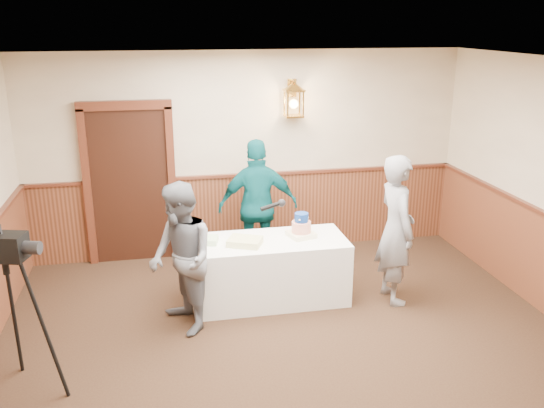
{
  "coord_description": "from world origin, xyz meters",
  "views": [
    {
      "loc": [
        -1.2,
        -4.17,
        3.17
      ],
      "look_at": [
        -0.02,
        1.7,
        1.25
      ],
      "focal_mm": 38.0,
      "sensor_mm": 36.0,
      "label": 1
    }
  ],
  "objects_px": {
    "display_table": "(269,270)",
    "tiered_cake": "(301,227)",
    "sheet_cake_green": "(206,240)",
    "interviewer": "(181,259)",
    "tv_camera_rig": "(15,326)",
    "sheet_cake_yellow": "(245,242)",
    "assistant_p": "(258,206)",
    "baker": "(396,230)"
  },
  "relations": [
    {
      "from": "display_table",
      "to": "tiered_cake",
      "type": "bearing_deg",
      "value": 5.15
    },
    {
      "from": "tiered_cake",
      "to": "sheet_cake_green",
      "type": "relative_size",
      "value": 1.26
    },
    {
      "from": "sheet_cake_green",
      "to": "interviewer",
      "type": "bearing_deg",
      "value": -118.29
    },
    {
      "from": "display_table",
      "to": "tv_camera_rig",
      "type": "bearing_deg",
      "value": -151.1
    },
    {
      "from": "tiered_cake",
      "to": "tv_camera_rig",
      "type": "relative_size",
      "value": 0.23
    },
    {
      "from": "display_table",
      "to": "sheet_cake_green",
      "type": "bearing_deg",
      "value": 175.46
    },
    {
      "from": "sheet_cake_yellow",
      "to": "display_table",
      "type": "bearing_deg",
      "value": 16.8
    },
    {
      "from": "tiered_cake",
      "to": "interviewer",
      "type": "distance_m",
      "value": 1.51
    },
    {
      "from": "sheet_cake_green",
      "to": "assistant_p",
      "type": "xyz_separation_m",
      "value": [
        0.76,
        0.83,
        0.09
      ]
    },
    {
      "from": "sheet_cake_green",
      "to": "assistant_p",
      "type": "relative_size",
      "value": 0.16
    },
    {
      "from": "sheet_cake_yellow",
      "to": "assistant_p",
      "type": "distance_m",
      "value": 1.03
    },
    {
      "from": "tiered_cake",
      "to": "sheet_cake_yellow",
      "type": "xyz_separation_m",
      "value": [
        -0.69,
        -0.12,
        -0.08
      ]
    },
    {
      "from": "sheet_cake_yellow",
      "to": "tv_camera_rig",
      "type": "bearing_deg",
      "value": -149.66
    },
    {
      "from": "display_table",
      "to": "baker",
      "type": "xyz_separation_m",
      "value": [
        1.44,
        -0.28,
        0.5
      ]
    },
    {
      "from": "sheet_cake_yellow",
      "to": "sheet_cake_green",
      "type": "height_order",
      "value": "sheet_cake_yellow"
    },
    {
      "from": "sheet_cake_yellow",
      "to": "baker",
      "type": "height_order",
      "value": "baker"
    },
    {
      "from": "display_table",
      "to": "sheet_cake_green",
      "type": "xyz_separation_m",
      "value": [
        -0.72,
        0.06,
        0.41
      ]
    },
    {
      "from": "sheet_cake_green",
      "to": "sheet_cake_yellow",
      "type": "bearing_deg",
      "value": -18.59
    },
    {
      "from": "tiered_cake",
      "to": "sheet_cake_yellow",
      "type": "distance_m",
      "value": 0.7
    },
    {
      "from": "tiered_cake",
      "to": "sheet_cake_green",
      "type": "height_order",
      "value": "tiered_cake"
    },
    {
      "from": "tiered_cake",
      "to": "interviewer",
      "type": "bearing_deg",
      "value": -159.4
    },
    {
      "from": "sheet_cake_yellow",
      "to": "baker",
      "type": "distance_m",
      "value": 1.74
    },
    {
      "from": "interviewer",
      "to": "assistant_p",
      "type": "xyz_separation_m",
      "value": [
        1.05,
        1.38,
        0.07
      ]
    },
    {
      "from": "baker",
      "to": "tv_camera_rig",
      "type": "distance_m",
      "value": 4.06
    },
    {
      "from": "baker",
      "to": "assistant_p",
      "type": "height_order",
      "value": "same"
    },
    {
      "from": "assistant_p",
      "to": "baker",
      "type": "bearing_deg",
      "value": 142.56
    },
    {
      "from": "tiered_cake",
      "to": "sheet_cake_yellow",
      "type": "relative_size",
      "value": 0.95
    },
    {
      "from": "sheet_cake_yellow",
      "to": "baker",
      "type": "relative_size",
      "value": 0.21
    },
    {
      "from": "tiered_cake",
      "to": "assistant_p",
      "type": "xyz_separation_m",
      "value": [
        -0.36,
        0.85,
        0.01
      ]
    },
    {
      "from": "baker",
      "to": "assistant_p",
      "type": "xyz_separation_m",
      "value": [
        -1.4,
        1.16,
        0.0
      ]
    },
    {
      "from": "baker",
      "to": "assistant_p",
      "type": "distance_m",
      "value": 1.82
    },
    {
      "from": "assistant_p",
      "to": "sheet_cake_green",
      "type": "bearing_deg",
      "value": 49.87
    },
    {
      "from": "assistant_p",
      "to": "sheet_cake_yellow",
      "type": "bearing_deg",
      "value": 73.79
    },
    {
      "from": "tiered_cake",
      "to": "sheet_cake_green",
      "type": "distance_m",
      "value": 1.12
    },
    {
      "from": "tv_camera_rig",
      "to": "sheet_cake_green",
      "type": "bearing_deg",
      "value": 54.69
    },
    {
      "from": "baker",
      "to": "sheet_cake_green",
      "type": "bearing_deg",
      "value": 79.46
    },
    {
      "from": "display_table",
      "to": "baker",
      "type": "distance_m",
      "value": 1.55
    },
    {
      "from": "tiered_cake",
      "to": "tv_camera_rig",
      "type": "distance_m",
      "value": 3.2
    },
    {
      "from": "tiered_cake",
      "to": "tv_camera_rig",
      "type": "xyz_separation_m",
      "value": [
        -2.87,
        -1.4,
        -0.18
      ]
    },
    {
      "from": "tiered_cake",
      "to": "tv_camera_rig",
      "type": "height_order",
      "value": "tv_camera_rig"
    },
    {
      "from": "display_table",
      "to": "tv_camera_rig",
      "type": "distance_m",
      "value": 2.84
    },
    {
      "from": "sheet_cake_green",
      "to": "tiered_cake",
      "type": "bearing_deg",
      "value": -1.11
    }
  ]
}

